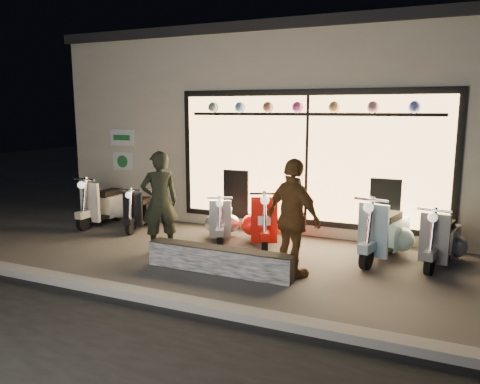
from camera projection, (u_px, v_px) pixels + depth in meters
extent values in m
plane|color=#383533|center=(228.00, 259.00, 7.90)|extent=(40.00, 40.00, 0.00)
cube|color=slate|center=(162.00, 299.00, 6.09)|extent=(40.00, 0.25, 0.12)
cube|color=beige|center=(310.00, 129.00, 12.06)|extent=(10.00, 6.00, 4.00)
cube|color=black|center=(312.00, 44.00, 11.69)|extent=(10.20, 6.20, 0.20)
cube|color=black|center=(308.00, 158.00, 9.10)|extent=(5.45, 0.06, 2.65)
cube|color=#FFBF6B|center=(307.00, 159.00, 9.06)|extent=(5.20, 0.04, 2.40)
cube|color=black|center=(308.00, 114.00, 8.88)|extent=(4.90, 0.06, 0.06)
cube|color=white|center=(122.00, 138.00, 10.77)|extent=(0.65, 0.04, 0.38)
cube|color=white|center=(123.00, 161.00, 10.87)|extent=(0.55, 0.04, 0.42)
cube|color=black|center=(219.00, 260.00, 7.21)|extent=(2.37, 0.28, 0.40)
cylinder|color=black|center=(220.00, 240.00, 8.51)|extent=(0.19, 0.31, 0.30)
cylinder|color=black|center=(223.00, 228.00, 9.37)|extent=(0.21, 0.31, 0.30)
cube|color=#B8B9BD|center=(220.00, 219.00, 8.64)|extent=(0.39, 0.21, 0.71)
cube|color=#B8B9BD|center=(222.00, 220.00, 9.25)|extent=(0.57, 0.70, 0.40)
cube|color=black|center=(222.00, 209.00, 9.13)|extent=(0.41, 0.54, 0.10)
sphere|color=#FFF2CC|center=(219.00, 203.00, 8.39)|extent=(0.17, 0.17, 0.13)
cylinder|color=black|center=(265.00, 245.00, 8.09)|extent=(0.23, 0.36, 0.35)
cylinder|color=black|center=(262.00, 230.00, 9.10)|extent=(0.25, 0.37, 0.35)
cube|color=red|center=(264.00, 220.00, 8.23)|extent=(0.46, 0.25, 0.83)
cube|color=red|center=(262.00, 221.00, 8.96)|extent=(0.68, 0.82, 0.47)
cube|color=black|center=(263.00, 207.00, 8.81)|extent=(0.49, 0.64, 0.12)
sphere|color=#FFF2CC|center=(265.00, 200.00, 7.94)|extent=(0.20, 0.20, 0.15)
cylinder|color=black|center=(130.00, 228.00, 9.40)|extent=(0.16, 0.30, 0.29)
cylinder|color=black|center=(145.00, 218.00, 10.23)|extent=(0.17, 0.31, 0.29)
cube|color=black|center=(133.00, 210.00, 9.52)|extent=(0.40, 0.16, 0.70)
cube|color=black|center=(144.00, 211.00, 10.12)|extent=(0.50, 0.67, 0.39)
cube|color=black|center=(142.00, 201.00, 9.99)|extent=(0.35, 0.52, 0.10)
sphere|color=#FFF2CC|center=(128.00, 195.00, 9.28)|extent=(0.16, 0.16, 0.13)
cylinder|color=black|center=(84.00, 223.00, 9.69)|extent=(0.11, 0.35, 0.35)
cylinder|color=black|center=(116.00, 213.00, 10.60)|extent=(0.13, 0.35, 0.35)
cube|color=beige|center=(90.00, 202.00, 9.81)|extent=(0.47, 0.08, 0.84)
cube|color=beige|center=(113.00, 205.00, 10.47)|extent=(0.44, 0.72, 0.47)
cube|color=black|center=(109.00, 193.00, 10.33)|extent=(0.30, 0.58, 0.12)
sphere|color=#FFF2CC|center=(81.00, 185.00, 9.54)|extent=(0.16, 0.16, 0.15)
cylinder|color=black|center=(366.00, 258.00, 7.35)|extent=(0.19, 0.37, 0.36)
cylinder|color=black|center=(391.00, 244.00, 8.17)|extent=(0.21, 0.38, 0.36)
cube|color=#7BA0AF|center=(373.00, 230.00, 7.45)|extent=(0.49, 0.19, 0.87)
cube|color=#7BA0AF|center=(389.00, 233.00, 8.05)|extent=(0.61, 0.83, 0.49)
cube|color=black|center=(388.00, 217.00, 7.92)|extent=(0.43, 0.65, 0.13)
sphere|color=#FFF2CC|center=(368.00, 207.00, 7.20)|extent=(0.19, 0.19, 0.16)
cylinder|color=black|center=(429.00, 265.00, 7.09)|extent=(0.16, 0.34, 0.32)
cylinder|color=black|center=(444.00, 250.00, 7.85)|extent=(0.18, 0.34, 0.32)
cube|color=slate|center=(434.00, 239.00, 7.19)|extent=(0.44, 0.16, 0.78)
cube|color=slate|center=(444.00, 240.00, 7.74)|extent=(0.53, 0.74, 0.44)
cube|color=black|center=(443.00, 225.00, 7.62)|extent=(0.37, 0.58, 0.11)
sphere|color=#FFF2CC|center=(433.00, 217.00, 6.95)|extent=(0.17, 0.17, 0.14)
imported|color=black|center=(160.00, 202.00, 8.20)|extent=(0.77, 0.76, 1.79)
imported|color=brown|center=(293.00, 219.00, 6.93)|extent=(1.13, 0.89, 1.79)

